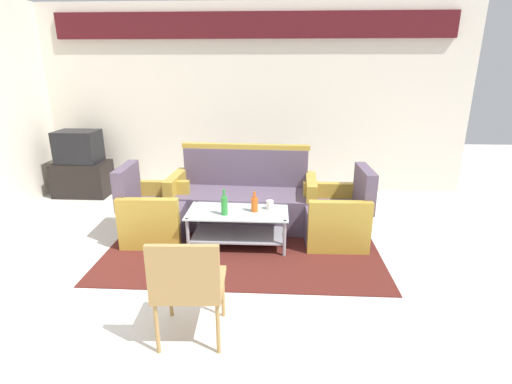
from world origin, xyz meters
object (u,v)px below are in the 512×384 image
couch (243,199)px  wicker_chair (188,282)px  tv_stand (83,179)px  television (78,147)px  coffee_table (238,222)px  cup (270,205)px  armchair_left (154,214)px  bottle_orange (255,204)px  bottle_green (224,205)px  armchair_right (338,217)px

couch → wicker_chair: 2.27m
tv_stand → television: television is taller
coffee_table → cup: bearing=9.9°
couch → wicker_chair: size_ratio=2.18×
tv_stand → cup: bearing=-28.1°
armchair_left → television: television is taller
bottle_orange → couch: bearing=105.5°
armchair_left → tv_stand: bearing=-135.5°
bottle_green → cup: bearing=21.8°
bottle_green → wicker_chair: wicker_chair is taller
armchair_left → cup: (1.35, -0.08, 0.17)m
couch → wicker_chair: couch is taller
couch → bottle_green: 0.81m
armchair_left → coffee_table: (1.00, -0.15, -0.02)m
couch → television: 2.78m
armchair_left → bottle_orange: armchair_left is taller
bottle_orange → cup: (0.17, 0.08, -0.04)m
bottle_orange → coffee_table: bearing=173.7°
bottle_green → television: (-2.44, 1.75, 0.24)m
armchair_right → cup: size_ratio=8.50×
armchair_left → wicker_chair: armchair_left is taller
cup → tv_stand: (-2.92, 1.56, -0.20)m
cup → television: (-2.92, 1.56, 0.30)m
armchair_right → bottle_orange: armchair_right is taller
couch → coffee_table: (-0.00, -0.64, -0.04)m
coffee_table → wicker_chair: size_ratio=1.31×
armchair_left → tv_stand: size_ratio=1.06×
couch → coffee_table: couch is taller
armchair_right → bottle_green: size_ratio=2.99×
coffee_table → couch: bearing=89.9°
couch → bottle_orange: 0.71m
couch → cup: bearing=123.8°
bottle_green → armchair_left: bearing=162.3°
armchair_left → tv_stand: armchair_left is taller
television → bottle_orange: bearing=149.6°
cup → wicker_chair: wicker_chair is taller
tv_stand → coffee_table: bearing=-32.2°
bottle_orange → television: 3.21m
coffee_table → television: 3.07m
armchair_right → cup: bearing=97.3°
wicker_chair → cup: bearing=69.5°
wicker_chair → couch: bearing=82.4°
bottle_orange → cup: bearing=26.1°
couch → armchair_right: size_ratio=2.16×
armchair_left → television: 2.20m
couch → tv_stand: 2.75m
couch → television: bearing=-18.1°
cup → tv_stand: size_ratio=0.12×
couch → coffee_table: size_ratio=1.67×
cup → wicker_chair: 1.76m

